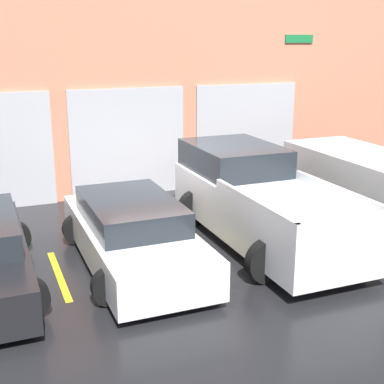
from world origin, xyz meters
The scene contains 8 objects.
ground_plane centered at (0.00, 0.00, 0.00)m, with size 28.00×28.00×0.00m, color black.
shophouse_building centered at (-0.01, 3.29, 2.57)m, with size 17.65×0.68×5.22m.
pickup_truck centered at (1.37, -1.23, 0.85)m, with size 2.45×5.21×1.79m.
sedan_white centered at (-1.37, -1.46, 0.58)m, with size 2.14×4.53×1.22m.
van_right centered at (4.11, -1.48, 0.86)m, with size 2.20×4.77×1.58m.
parking_stripe_left centered at (-2.74, -1.49, 0.00)m, with size 0.12×2.20×0.01m, color gold.
parking_stripe_centre centered at (0.00, -1.49, 0.00)m, with size 0.12×2.20×0.01m, color gold.
parking_stripe_right centered at (2.74, -1.49, 0.00)m, with size 0.12×2.20×0.01m, color gold.
Camera 1 is at (-3.80, -10.39, 4.02)m, focal length 50.00 mm.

